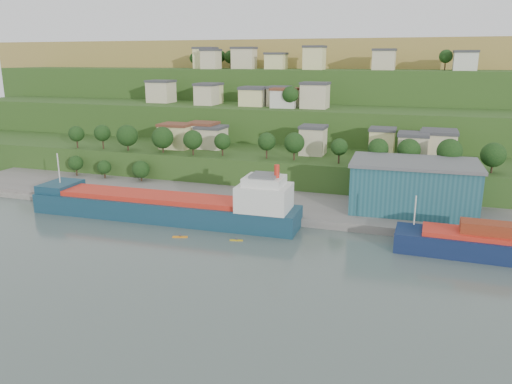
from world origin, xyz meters
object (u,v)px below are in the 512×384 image
at_px(cargo_ship_near, 171,209).
at_px(warehouse, 413,186).
at_px(caravan, 68,187).
at_px(kayak_orange, 180,236).

bearing_deg(cargo_ship_near, warehouse, 18.34).
relative_size(cargo_ship_near, caravan, 11.75).
relative_size(warehouse, kayak_orange, 9.20).
xyz_separation_m(cargo_ship_near, kayak_orange, (8.10, -11.14, -2.62)).
bearing_deg(kayak_orange, warehouse, 15.80).
xyz_separation_m(caravan, kayak_orange, (47.67, -21.70, -2.34)).
height_order(warehouse, kayak_orange, warehouse).
height_order(caravan, kayak_orange, caravan).
relative_size(caravan, kayak_orange, 1.73).
distance_m(warehouse, caravan, 97.74).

